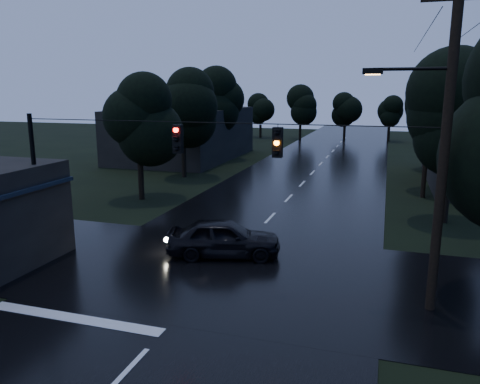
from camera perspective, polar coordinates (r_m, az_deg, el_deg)
The scene contains 14 objects.
main_road at distance 35.25m, azimuth 7.59°, elevation 0.97°, with size 12.00×120.00×0.02m, color black.
cross_street at distance 18.44m, azimuth -2.36°, elevation -9.62°, with size 60.00×9.00×0.02m, color black.
building_far_left at distance 48.53m, azimuth -6.80°, elevation 7.08°, with size 10.00×16.00×5.00m, color black.
utility_pole_main at distance 15.24m, azimuth 23.36°, elevation 5.17°, with size 3.50×0.30×10.00m.
utility_pole_far at distance 32.31m, azimuth 21.88°, elevation 6.12°, with size 2.00×0.30×7.50m.
anchor_pole_left at distance 20.50m, azimuth -23.58°, elevation 0.35°, with size 0.18×0.18×6.00m, color black.
span_signals at distance 16.05m, azimuth -1.87°, elevation 6.43°, with size 15.00×0.37×1.12m.
tree_left_a at distance 30.04m, azimuth -12.32°, elevation 8.92°, with size 3.92×3.92×8.26m.
tree_left_b at distance 37.43m, azimuth -7.03°, elevation 10.31°, with size 4.20×4.20×8.85m.
tree_left_c at distance 46.91m, azimuth -2.59°, elevation 11.25°, with size 4.48×4.48×9.44m.
tree_right_a at distance 26.29m, azimuth 24.63°, elevation 8.47°, with size 4.20×4.20×8.85m.
tree_right_b at distance 34.29m, azimuth 24.12°, elevation 9.80°, with size 4.48×4.48×9.44m.
tree_right_c at distance 44.29m, azimuth 23.54°, elevation 10.68°, with size 4.76×4.76×10.03m.
car at distance 19.78m, azimuth -1.95°, elevation -5.58°, with size 1.91×4.74×1.61m, color black.
Camera 1 is at (5.84, -4.07, 6.90)m, focal length 35.00 mm.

